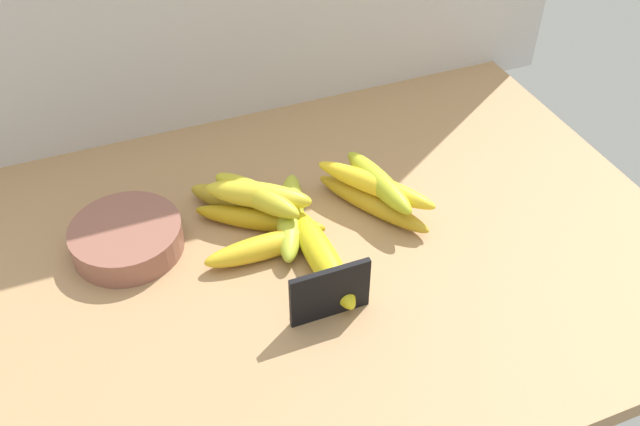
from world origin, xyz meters
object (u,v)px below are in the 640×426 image
object	(u,v)px
banana_7	(379,182)
chalkboard_sign	(330,294)
banana_3	(260,219)
banana_4	(264,247)
banana_6	(258,195)
fruit_bowl	(127,238)
banana_8	(256,195)
banana_9	(375,185)
banana_5	(290,216)
banana_2	(234,202)
banana_0	(321,256)
banana_1	(372,203)

from	to	relation	value
banana_7	chalkboard_sign	bearing A→B (deg)	-131.08
chalkboard_sign	banana_3	xyz separation A→B (cm)	(-3.37, 19.47, -2.20)
banana_4	banana_6	bearing A→B (deg)	76.92
fruit_bowl	banana_8	xyz separation A→B (cm)	(19.38, -1.39, 3.10)
chalkboard_sign	banana_7	world-z (taller)	chalkboard_sign
banana_4	banana_7	bearing A→B (deg)	11.16
banana_8	banana_9	bearing A→B (deg)	-12.51
banana_4	banana_5	bearing A→B (deg)	39.25
banana_3	banana_6	distance (cm)	3.87
chalkboard_sign	fruit_bowl	xyz separation A→B (cm)	(-22.61, 22.31, -1.75)
banana_6	banana_3	bearing A→B (deg)	-108.35
banana_3	banana_9	bearing A→B (deg)	-7.87
banana_2	banana_0	bearing A→B (deg)	-63.42
banana_3	banana_5	size ratio (longest dim) A/B	1.06
banana_2	banana_4	distance (cm)	11.09
banana_4	banana_7	distance (cm)	20.37
banana_3	banana_7	size ratio (longest dim) A/B	1.21
banana_7	banana_8	size ratio (longest dim) A/B	1.06
chalkboard_sign	banana_1	size ratio (longest dim) A/B	0.54
banana_3	banana_6	world-z (taller)	banana_6
banana_5	banana_7	bearing A→B (deg)	-3.00
banana_2	banana_3	bearing A→B (deg)	-63.93
banana_2	banana_9	bearing A→B (deg)	-20.22
banana_3	banana_5	bearing A→B (deg)	-17.88
banana_1	banana_6	size ratio (longest dim) A/B	1.26
banana_1	banana_4	bearing A→B (deg)	-170.25
banana_6	banana_8	size ratio (longest dim) A/B	1.03
banana_0	banana_8	world-z (taller)	banana_8
banana_5	banana_9	bearing A→B (deg)	-4.44
banana_1	banana_7	xyz separation A→B (cm)	(1.21, 0.71, 3.36)
banana_8	fruit_bowl	bearing A→B (deg)	175.89
banana_7	banana_2	bearing A→B (deg)	161.16
banana_5	banana_8	size ratio (longest dim) A/B	1.21
chalkboard_sign	banana_2	xyz separation A→B (cm)	(-5.81, 24.45, -1.96)
banana_8	banana_9	world-z (taller)	banana_8
fruit_bowl	banana_2	bearing A→B (deg)	7.24
banana_3	banana_7	bearing A→B (deg)	-6.65
banana_6	banana_5	bearing A→B (deg)	-34.20
banana_0	banana_6	bearing A→B (deg)	112.70
banana_7	banana_9	bearing A→B (deg)	-157.27
banana_2	banana_9	distance (cm)	21.71
chalkboard_sign	banana_8	bearing A→B (deg)	98.78
chalkboard_sign	banana_8	world-z (taller)	chalkboard_sign
banana_1	banana_7	distance (cm)	3.64
banana_5	banana_6	size ratio (longest dim) A/B	1.18
fruit_bowl	banana_5	distance (cm)	24.01
chalkboard_sign	banana_5	xyz separation A→B (cm)	(1.02, 18.05, -1.83)
banana_0	fruit_bowl	bearing A→B (deg)	150.79
banana_2	banana_6	distance (cm)	5.78
banana_1	chalkboard_sign	bearing A→B (deg)	-129.90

